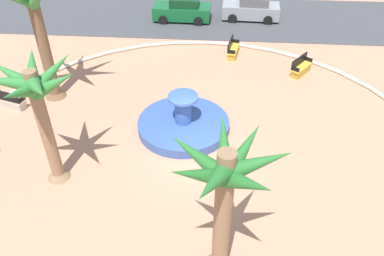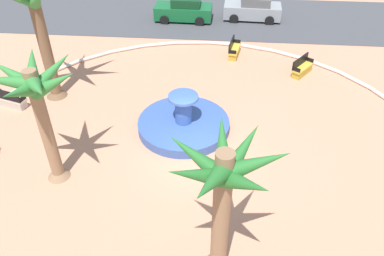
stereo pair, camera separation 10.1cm
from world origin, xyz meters
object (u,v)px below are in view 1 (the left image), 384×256
(palm_tree_by_curb, at_px, (36,98))
(bench_east, at_px, (10,101))
(palm_tree_mid_plaza, at_px, (36,13))
(bench_southeast, at_px, (301,68))
(palm_tree_near_fountain, at_px, (225,187))
(fountain, at_px, (183,124))
(parked_car_second, at_px, (251,9))
(parked_car_leftmost, at_px, (182,10))
(bench_north, at_px, (233,50))

(palm_tree_by_curb, distance_m, bench_east, 7.02)
(palm_tree_mid_plaza, relative_size, bench_southeast, 3.92)
(bench_east, bearing_deg, palm_tree_by_curb, -48.90)
(palm_tree_by_curb, bearing_deg, palm_tree_near_fountain, -28.46)
(fountain, bearing_deg, palm_tree_mid_plaza, 161.78)
(parked_car_second, bearing_deg, palm_tree_near_fountain, -95.23)
(palm_tree_near_fountain, xyz_separation_m, bench_southeast, (4.32, 12.55, -3.27))
(palm_tree_mid_plaza, distance_m, parked_car_second, 15.61)
(parked_car_leftmost, bearing_deg, bench_southeast, -43.98)
(palm_tree_by_curb, bearing_deg, fountain, 36.69)
(bench_southeast, xyz_separation_m, parked_car_leftmost, (-7.35, 7.09, 0.43))
(parked_car_second, bearing_deg, bench_southeast, -72.15)
(bench_north, relative_size, parked_car_leftmost, 0.41)
(bench_north, relative_size, parked_car_second, 0.41)
(palm_tree_near_fountain, relative_size, palm_tree_mid_plaza, 0.82)
(bench_southeast, distance_m, parked_car_second, 8.07)
(palm_tree_by_curb, distance_m, palm_tree_mid_plaza, 6.17)
(fountain, xyz_separation_m, parked_car_leftmost, (-1.24, 12.65, 0.50))
(bench_north, height_order, bench_southeast, same)
(parked_car_second, bearing_deg, parked_car_leftmost, -173.20)
(fountain, distance_m, bench_north, 7.83)
(palm_tree_near_fountain, height_order, bench_southeast, palm_tree_near_fountain)
(parked_car_leftmost, bearing_deg, bench_north, -55.46)
(bench_east, xyz_separation_m, parked_car_second, (12.35, 12.10, 0.43))
(bench_east, distance_m, bench_southeast, 15.47)
(parked_car_leftmost, height_order, parked_car_second, same)
(fountain, height_order, parked_car_second, fountain)
(fountain, height_order, palm_tree_near_fountain, palm_tree_near_fountain)
(palm_tree_by_curb, relative_size, bench_southeast, 3.23)
(parked_car_second, bearing_deg, palm_tree_by_curb, -116.47)
(parked_car_second, bearing_deg, fountain, -105.38)
(bench_southeast, bearing_deg, parked_car_leftmost, 136.02)
(palm_tree_mid_plaza, bearing_deg, palm_tree_by_curb, -69.52)
(palm_tree_mid_plaza, distance_m, bench_east, 4.67)
(bench_southeast, relative_size, parked_car_second, 0.39)
(palm_tree_mid_plaza, xyz_separation_m, parked_car_second, (10.47, 10.98, -3.68))
(bench_east, xyz_separation_m, bench_north, (11.03, 6.35, 0.00))
(palm_tree_by_curb, xyz_separation_m, palm_tree_mid_plaza, (-2.14, 5.74, 0.69))
(bench_north, bearing_deg, bench_east, -150.07)
(palm_tree_mid_plaza, bearing_deg, bench_east, -149.15)
(fountain, xyz_separation_m, parked_car_second, (3.64, 13.23, 0.50))
(palm_tree_mid_plaza, distance_m, bench_southeast, 13.98)
(bench_north, distance_m, parked_car_second, 5.92)
(fountain, bearing_deg, bench_east, 172.65)
(bench_north, relative_size, bench_southeast, 1.05)
(bench_southeast, height_order, parked_car_second, parked_car_second)
(palm_tree_mid_plaza, bearing_deg, bench_north, 29.74)
(palm_tree_near_fountain, distance_m, parked_car_leftmost, 20.08)
(palm_tree_by_curb, height_order, palm_tree_mid_plaza, palm_tree_mid_plaza)
(fountain, height_order, bench_east, fountain)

